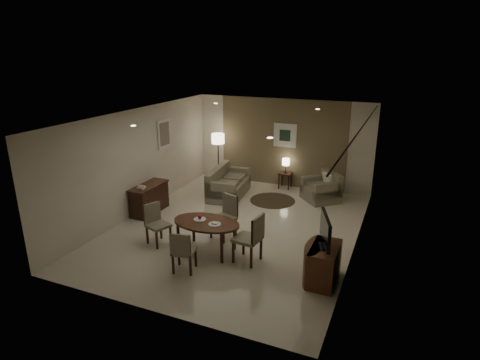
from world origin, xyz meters
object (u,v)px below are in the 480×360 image
at_px(chair_left, 158,225).
at_px(floor_lamp, 218,158).
at_px(tv_cabinet, 324,264).
at_px(chair_near, 184,250).
at_px(chair_far, 223,218).
at_px(dining_table, 207,237).
at_px(chair_right, 247,238).
at_px(sofa, 229,182).
at_px(console_desk, 149,199).
at_px(side_table, 285,180).
at_px(armchair, 321,187).

xyz_separation_m(chair_left, floor_lamp, (-0.67, 4.39, 0.34)).
relative_size(tv_cabinet, floor_lamp, 0.57).
bearing_deg(chair_left, chair_near, -103.32).
height_order(chair_near, chair_far, chair_far).
xyz_separation_m(tv_cabinet, dining_table, (-2.51, 0.17, -0.01)).
bearing_deg(chair_right, sofa, -142.62).
xyz_separation_m(chair_near, chair_far, (0.09, 1.57, 0.06)).
height_order(console_desk, side_table, console_desk).
bearing_deg(dining_table, floor_lamp, 112.90).
distance_m(tv_cabinet, side_table, 5.23).
height_order(chair_near, chair_left, chair_left).
bearing_deg(side_table, chair_near, -93.94).
bearing_deg(dining_table, console_desk, 150.85).
height_order(tv_cabinet, chair_right, chair_right).
relative_size(tv_cabinet, side_table, 1.86).
height_order(console_desk, chair_left, chair_left).
bearing_deg(floor_lamp, sofa, -50.33).
distance_m(chair_right, side_table, 4.67).
distance_m(tv_cabinet, floor_lamp, 6.23).
distance_m(armchair, floor_lamp, 3.42).
xyz_separation_m(chair_right, floor_lamp, (-2.75, 4.33, 0.28)).
height_order(console_desk, chair_far, chair_far).
relative_size(chair_far, chair_left, 1.09).
xyz_separation_m(console_desk, chair_far, (2.42, -0.61, 0.12)).
height_order(chair_right, sofa, chair_right).
bearing_deg(chair_left, sofa, 18.66).
xyz_separation_m(console_desk, tv_cabinet, (4.89, -1.50, -0.03)).
bearing_deg(sofa, chair_far, -165.02).
distance_m(dining_table, armchair, 4.23).
xyz_separation_m(dining_table, side_table, (0.33, 4.58, -0.10)).
xyz_separation_m(dining_table, chair_far, (0.05, 0.72, 0.15)).
xyz_separation_m(chair_left, chair_right, (2.07, 0.06, 0.06)).
bearing_deg(sofa, chair_right, -156.91).
height_order(sofa, floor_lamp, floor_lamp).
xyz_separation_m(chair_left, side_table, (1.47, 4.68, -0.21)).
relative_size(tv_cabinet, chair_far, 0.91).
distance_m(tv_cabinet, sofa, 4.93).
bearing_deg(chair_right, floor_lamp, -140.21).
relative_size(console_desk, chair_left, 1.33).
height_order(tv_cabinet, chair_far, chair_far).
bearing_deg(floor_lamp, chair_left, -81.26).
height_order(chair_near, sofa, chair_near).
distance_m(chair_left, chair_right, 2.08).
bearing_deg(chair_far, tv_cabinet, -0.64).
relative_size(console_desk, armchair, 1.32).
relative_size(chair_far, side_table, 2.05).
bearing_deg(side_table, chair_far, -94.22).
bearing_deg(chair_near, floor_lamp, -83.56).
distance_m(dining_table, side_table, 4.59).
bearing_deg(tv_cabinet, chair_near, -165.16).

